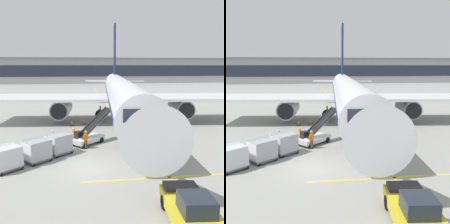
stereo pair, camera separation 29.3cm
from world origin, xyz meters
TOP-DOWN VIEW (x-y plane):
  - ground_plane at (0.00, 0.00)m, footprint 600.00×600.00m
  - parked_airplane at (5.61, 16.53)m, footprint 37.62×47.69m
  - belt_loader at (0.60, 6.49)m, footprint 4.58×4.47m
  - baggage_cart_lead at (-2.23, 3.64)m, footprint 2.59×2.52m
  - baggage_cart_second at (-3.87, 2.02)m, footprint 2.59×2.52m
  - baggage_cart_third at (-5.86, 0.50)m, footprint 2.59×2.52m
  - pushback_tug at (4.78, -7.78)m, footprint 2.52×4.58m
  - ground_crew_by_loader at (-0.89, 6.21)m, footprint 0.37×0.53m
  - ground_crew_by_carts at (-2.83, 5.48)m, footprint 0.34×0.55m
  - ground_crew_marshaller at (0.20, 4.82)m, footprint 0.42×0.48m
  - safety_cone_engine_keepout at (-1.25, 14.97)m, footprint 0.53×0.53m
  - safety_cone_wingtip at (0.37, 15.50)m, footprint 0.62×0.62m
  - apron_guidance_line_lead_in at (5.71, 15.68)m, footprint 0.20×110.00m
  - apron_guidance_line_stop_bar at (5.52, -2.40)m, footprint 12.00×0.20m
  - terminal_building at (7.70, 104.13)m, footprint 145.47×17.64m

SIDE VIEW (x-z plane):
  - ground_plane at x=0.00m, z-range 0.00..0.00m
  - apron_guidance_line_lead_in at x=5.71m, z-range 0.00..0.01m
  - apron_guidance_line_stop_bar at x=5.52m, z-range 0.00..0.01m
  - safety_cone_engine_keepout at x=-1.25m, z-range -0.01..0.59m
  - safety_cone_wingtip at x=0.37m, z-range -0.01..0.69m
  - pushback_tug at x=4.78m, z-range -0.09..1.74m
  - belt_loader at x=0.60m, z-range -0.76..2.58m
  - ground_crew_by_loader at x=-0.89m, z-range 0.13..1.87m
  - ground_crew_by_carts at x=-2.83m, z-range 0.13..1.87m
  - ground_crew_marshaller at x=0.20m, z-range 0.13..1.87m
  - baggage_cart_lead at x=-2.23m, z-range 0.04..1.96m
  - baggage_cart_second at x=-3.87m, z-range 0.04..1.96m
  - baggage_cart_third at x=-5.86m, z-range 0.04..1.96m
  - parked_airplane at x=5.61m, z-range -4.11..11.84m
  - terminal_building at x=7.70m, z-range -0.05..11.19m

